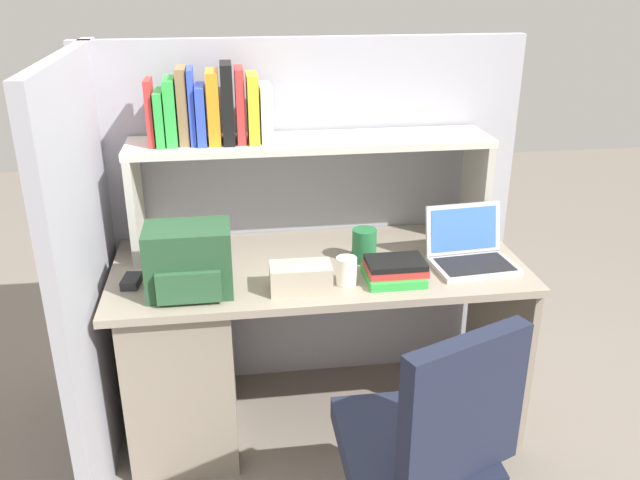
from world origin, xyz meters
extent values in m
plane|color=slate|center=(0.00, 0.00, 0.00)|extent=(8.00, 8.00, 0.00)
cube|color=gray|center=(0.00, 0.00, 0.71)|extent=(1.60, 0.70, 0.03)
cube|color=gray|center=(-0.55, 0.00, 0.35)|extent=(0.40, 0.64, 0.70)
cube|color=gray|center=(0.78, 0.00, 0.35)|extent=(0.03, 0.64, 0.70)
cube|color=#9E9EA8|center=(0.00, 0.38, 0.78)|extent=(1.84, 0.05, 1.55)
cube|color=#9E9EA8|center=(-0.85, -0.05, 0.78)|extent=(0.05, 1.06, 1.55)
cube|color=#BCB7AC|center=(-0.70, 0.20, 0.94)|extent=(0.03, 0.28, 0.42)
cube|color=#BCB7AC|center=(0.70, 0.20, 0.94)|extent=(0.03, 0.28, 0.42)
cube|color=beige|center=(0.00, 0.20, 1.17)|extent=(1.44, 0.28, 0.03)
cube|color=red|center=(-0.61, 0.20, 1.30)|extent=(0.02, 0.14, 0.25)
cube|color=green|center=(-0.57, 0.20, 1.28)|extent=(0.03, 0.18, 0.20)
cube|color=green|center=(-0.53, 0.21, 1.30)|extent=(0.04, 0.17, 0.25)
cube|color=olive|center=(-0.49, 0.21, 1.32)|extent=(0.04, 0.15, 0.28)
cube|color=blue|center=(-0.45, 0.20, 1.32)|extent=(0.02, 0.16, 0.28)
cube|color=blue|center=(-0.42, 0.20, 1.29)|extent=(0.03, 0.17, 0.22)
cube|color=orange|center=(-0.37, 0.20, 1.32)|extent=(0.04, 0.17, 0.27)
cube|color=black|center=(-0.32, 0.20, 1.33)|extent=(0.04, 0.17, 0.30)
cube|color=red|center=(-0.27, 0.21, 1.32)|extent=(0.03, 0.16, 0.28)
cube|color=yellow|center=(-0.22, 0.19, 1.31)|extent=(0.04, 0.16, 0.26)
cube|color=white|center=(-0.17, 0.21, 1.29)|extent=(0.04, 0.17, 0.22)
cube|color=#B7BABF|center=(0.59, -0.13, 0.74)|extent=(0.33, 0.25, 0.02)
cube|color=black|center=(0.59, -0.14, 0.75)|extent=(0.29, 0.19, 0.00)
cube|color=#B7BABF|center=(0.58, -0.01, 0.85)|extent=(0.31, 0.08, 0.20)
cube|color=#3F72CC|center=(0.58, -0.02, 0.85)|extent=(0.27, 0.06, 0.16)
cube|color=#264C2D|center=(-0.49, -0.17, 0.85)|extent=(0.30, 0.20, 0.25)
cube|color=#2B5734|center=(-0.49, -0.28, 0.80)|extent=(0.22, 0.04, 0.11)
cube|color=#262628|center=(-0.70, -0.09, 0.75)|extent=(0.07, 0.11, 0.03)
cylinder|color=white|center=(0.08, -0.19, 0.78)|extent=(0.08, 0.08, 0.11)
cube|color=#BFB299|center=(-0.09, -0.22, 0.78)|extent=(0.22, 0.13, 0.10)
cylinder|color=#26723F|center=(0.18, 0.00, 0.80)|extent=(0.10, 0.10, 0.13)
cube|color=green|center=(0.26, -0.18, 0.75)|extent=(0.21, 0.19, 0.03)
cube|color=red|center=(0.27, -0.17, 0.78)|extent=(0.22, 0.16, 0.03)
cube|color=black|center=(0.26, -0.18, 0.80)|extent=(0.21, 0.15, 0.02)
cube|color=#1E2338|center=(0.19, -0.76, 0.45)|extent=(0.44, 0.44, 0.08)
cube|color=#1E2338|center=(0.26, -0.95, 0.71)|extent=(0.39, 0.21, 0.44)
camera|label=1|loc=(-0.33, -2.36, 1.83)|focal=37.44mm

